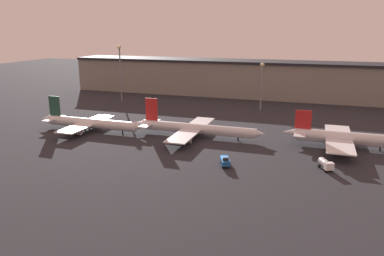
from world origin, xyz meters
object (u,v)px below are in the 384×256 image
Objects in this scene: airplane_2 at (342,138)px; service_vehicle_2 at (326,164)px; airplane_1 at (196,129)px; airplane_0 at (90,123)px; service_vehicle_0 at (225,161)px.

service_vehicle_2 is at bearing -103.43° from airplane_2.
airplane_2 is (47.88, 2.87, 0.35)m from airplane_1.
airplane_0 is at bearing -175.10° from airplane_2.
airplane_0 reaches higher than service_vehicle_2.
airplane_0 reaches higher than airplane_2.
airplane_0 is 1.15× the size of airplane_2.
service_vehicle_0 is at bearing -139.28° from airplane_2.
airplane_0 is at bearing -126.00° from service_vehicle_2.
airplane_1 is 47.97m from airplane_2.
airplane_1 reaches higher than service_vehicle_0.
service_vehicle_0 is at bearing -56.28° from airplane_1.
airplane_0 is 83.39m from service_vehicle_2.
service_vehicle_0 is (55.90, -19.39, -1.64)m from airplane_0.
airplane_2 reaches higher than service_vehicle_2.
airplane_0 is 87.67m from airplane_2.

